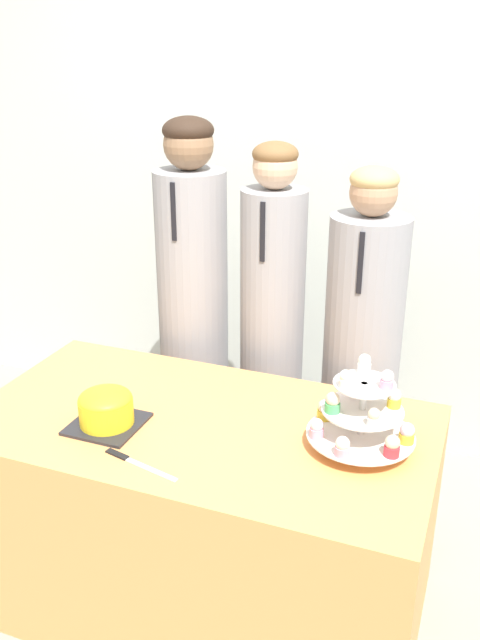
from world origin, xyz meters
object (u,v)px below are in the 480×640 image
object	(u,v)px
round_cake	(106,408)
student_0	(194,324)
cake_knife	(129,460)
cupcake_stand	(362,413)
student_1	(272,344)
student_2	(360,369)

from	to	relation	value
round_cake	student_0	bearing A→B (deg)	94.12
cake_knife	student_0	xyz separation A→B (m)	(-0.22, 0.92, 0.04)
round_cake	student_0	xyz separation A→B (m)	(-0.06, 0.78, -0.02)
cupcake_stand	student_0	world-z (taller)	student_0
student_0	round_cake	bearing A→B (deg)	-85.88
round_cake	student_1	size ratio (longest dim) A/B	0.14
student_0	student_2	distance (m)	0.72
cake_knife	student_1	distance (m)	0.93
student_0	student_1	bearing A→B (deg)	-0.00
student_1	student_2	distance (m)	0.37
cupcake_stand	student_2	bearing A→B (deg)	101.45
cake_knife	student_2	size ratio (longest dim) A/B	0.18
student_0	student_1	world-z (taller)	student_0
student_1	student_0	bearing A→B (deg)	180.00
cake_knife	student_2	distance (m)	1.05
round_cake	student_2	world-z (taller)	student_2
cake_knife	cupcake_stand	world-z (taller)	cupcake_stand
cake_knife	student_0	world-z (taller)	student_0
cupcake_stand	student_0	size ratio (longest dim) A/B	0.20
cupcake_stand	student_2	size ratio (longest dim) A/B	0.22
cake_knife	cupcake_stand	bearing A→B (deg)	40.74
cake_knife	round_cake	bearing A→B (deg)	151.20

